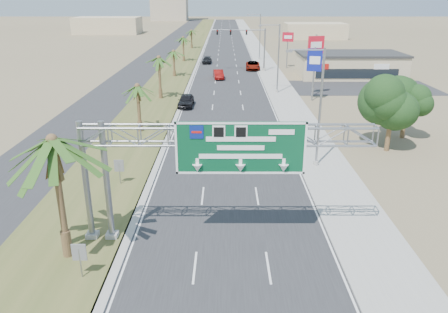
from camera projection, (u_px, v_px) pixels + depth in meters
name	position (u px, v px, depth m)	size (l,w,h in m)	color
road	(226.00, 49.00, 120.25)	(12.00, 300.00, 0.02)	#28282B
sidewalk_right	(257.00, 48.00, 120.22)	(4.00, 300.00, 0.10)	#9E9B93
median_grass	(190.00, 48.00, 120.25)	(7.00, 300.00, 0.12)	#475124
opposing_road	(165.00, 49.00, 120.28)	(8.00, 300.00, 0.02)	#28282B
sign_gantry	(212.00, 145.00, 24.33)	(16.75, 1.24, 7.50)	gray
palm_near	(52.00, 141.00, 22.24)	(5.70, 5.70, 8.35)	brown
palm_row_b	(137.00, 87.00, 45.44)	(3.99, 3.99, 5.95)	brown
palm_row_c	(159.00, 58.00, 60.18)	(3.99, 3.99, 6.75)	brown
palm_row_d	(174.00, 52.00, 77.48)	(3.99, 3.99, 5.45)	brown
palm_row_e	(183.00, 38.00, 95.06)	(3.99, 3.99, 6.15)	brown
palm_row_f	(191.00, 31.00, 118.63)	(3.99, 3.99, 5.75)	brown
streetlight_near	(317.00, 113.00, 36.11)	(3.27, 0.44, 10.00)	gray
streetlight_mid	(277.00, 61.00, 64.23)	(3.27, 0.44, 10.00)	gray
streetlight_far	(259.00, 39.00, 97.98)	(3.27, 0.44, 10.00)	gray
signal_mast	(254.00, 46.00, 82.91)	(10.28, 0.71, 8.00)	gray
store_building	(349.00, 66.00, 78.27)	(18.00, 10.00, 4.00)	tan
oak_near	(393.00, 104.00, 39.90)	(4.50, 4.50, 6.80)	brown
oak_far	(407.00, 102.00, 43.89)	(3.50, 3.50, 5.60)	brown
median_signback_a	(79.00, 255.00, 22.26)	(0.75, 0.08, 2.08)	gray
median_signback_b	(119.00, 168.00, 33.52)	(0.75, 0.08, 2.08)	gray
building_distant_left	(108.00, 25.00, 166.17)	(24.00, 14.00, 6.00)	tan
building_distant_right	(315.00, 31.00, 147.45)	(20.00, 12.00, 5.00)	tan
car_left_lane	(186.00, 101.00, 57.47)	(1.92, 4.78, 1.63)	black
car_mid_lane	(218.00, 74.00, 76.69)	(1.64, 4.70, 1.55)	maroon
car_right_lane	(253.00, 66.00, 86.01)	(2.69, 5.82, 1.62)	gray
car_far	(207.00, 60.00, 93.94)	(1.86, 4.58, 1.33)	black
pole_sign_red_near	(316.00, 48.00, 61.50)	(2.38, 0.99, 8.72)	gray
pole_sign_blue	(314.00, 62.00, 59.20)	(2.02, 0.73, 7.31)	gray
pole_sign_red_far	(288.00, 39.00, 86.30)	(2.20, 0.86, 7.19)	gray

